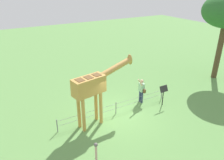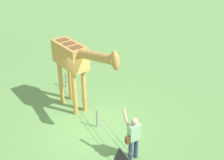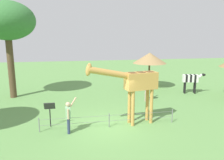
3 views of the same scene
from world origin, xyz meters
name	(u,v)px [view 2 (image 2 of 3)]	position (x,y,z in m)	size (l,w,h in m)	color
ground_plane	(92,128)	(0.00, 0.00, 0.00)	(60.00, 60.00, 0.00)	#60934C
giraffe	(75,60)	(-1.43, -0.01, 2.24)	(3.90, 1.16, 3.45)	#C69347
visitor	(133,136)	(2.06, 0.55, 0.90)	(0.55, 0.58, 1.76)	navy
wire_fence	(97,118)	(0.00, 0.21, 0.40)	(7.05, 0.05, 0.75)	slate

